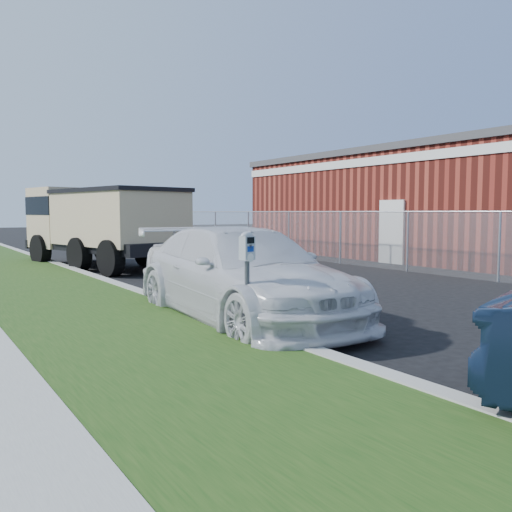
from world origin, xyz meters
TOP-DOWN VIEW (x-y plane):
  - ground at (0.00, 0.00)m, footprint 120.00×120.00m
  - chainlink_fence at (6.00, 7.00)m, footprint 0.06×30.06m
  - brick_building at (12.00, 8.00)m, footprint 9.20×14.20m
  - parking_meter at (-2.99, -1.23)m, footprint 0.22×0.17m
  - white_wagon at (-2.03, 0.45)m, footprint 2.42×5.41m
  - dump_truck at (-1.33, 10.43)m, footprint 3.79×7.02m

SIDE VIEW (x-z plane):
  - ground at x=0.00m, z-range 0.00..0.00m
  - white_wagon at x=-2.03m, z-range 0.00..1.54m
  - parking_meter at x=-2.99m, z-range 0.45..1.85m
  - chainlink_fence at x=6.00m, z-range -13.74..16.26m
  - dump_truck at x=-1.33m, z-range 0.16..2.77m
  - brick_building at x=12.00m, z-range 0.04..4.21m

